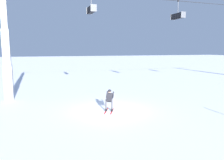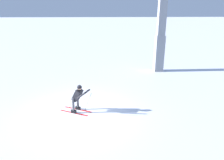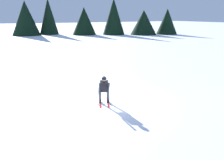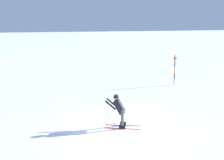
{
  "view_description": "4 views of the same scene",
  "coord_description": "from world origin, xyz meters",
  "views": [
    {
      "loc": [
        -4.99,
        -14.86,
        4.43
      ],
      "look_at": [
        0.21,
        0.26,
        2.19
      ],
      "focal_mm": 35.26,
      "sensor_mm": 36.0,
      "label": 1
    },
    {
      "loc": [
        9.83,
        1.15,
        5.2
      ],
      "look_at": [
        -0.7,
        1.77,
        1.55
      ],
      "focal_mm": 33.16,
      "sensor_mm": 36.0,
      "label": 2
    },
    {
      "loc": [
        6.17,
        11.54,
        4.67
      ],
      "look_at": [
        0.45,
        1.73,
        1.77
      ],
      "focal_mm": 41.41,
      "sensor_mm": 36.0,
      "label": 3
    },
    {
      "loc": [
        -12.03,
        4.53,
        4.72
      ],
      "look_at": [
        -0.98,
        0.6,
        2.4
      ],
      "focal_mm": 47.13,
      "sensor_mm": 36.0,
      "label": 4
    }
  ],
  "objects": [
    {
      "name": "lift_tower_near",
      "position": [
        -7.41,
        6.22,
        4.1
      ],
      "size": [
        0.74,
        2.82,
        9.79
      ],
      "color": "gray",
      "rests_on": "ground_plane"
    },
    {
      "name": "skier_carving_main",
      "position": [
        -0.1,
        -0.05,
        0.9
      ],
      "size": [
        1.27,
        1.74,
        1.68
      ],
      "color": "red",
      "rests_on": "ground_plane"
    },
    {
      "name": "ground_plane",
      "position": [
        0.0,
        0.0,
        0.0
      ],
      "size": [
        260.0,
        260.0,
        0.0
      ],
      "primitive_type": "plane",
      "color": "white"
    }
  ]
}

